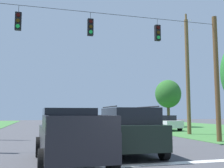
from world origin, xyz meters
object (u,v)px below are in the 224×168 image
Objects in this scene: suv_black at (128,129)px; utility_pole_mid_right at (188,73)px; tree_roadside_far_right at (168,94)px; distant_car_crossing_white at (164,123)px; distant_car_oncoming at (114,123)px; overhead_signal_span at (93,66)px; pickup_truck at (70,136)px.

suv_black is 0.48× the size of utility_pole_mid_right.
distant_car_crossing_white is at bearing -121.10° from tree_roadside_far_right.
distant_car_crossing_white is (8.40, 13.65, -0.27)m from suv_black.
distant_car_oncoming is at bearing 135.11° from utility_pole_mid_right.
overhead_signal_span is 5.91m from pickup_truck.
distant_car_crossing_white is 6.68m from utility_pole_mid_right.
overhead_signal_span reaches higher than suv_black.
pickup_truck reaches higher than distant_car_crossing_white.
distant_car_oncoming is at bearing 68.51° from overhead_signal_span.
pickup_truck reaches higher than distant_car_oncoming.
utility_pole_mid_right is (-0.24, -5.10, 4.31)m from distant_car_crossing_white.
overhead_signal_span is at bearing -111.49° from distant_car_oncoming.
utility_pole_mid_right is at bearing -44.89° from distant_car_oncoming.
pickup_truck is 2.96m from suv_black.
utility_pole_mid_right reaches higher than overhead_signal_span.
overhead_signal_span reaches higher than distant_car_crossing_white.
utility_pole_mid_right reaches higher than distant_car_oncoming.
suv_black is 16.03m from distant_car_crossing_white.
utility_pole_mid_right is at bearing 30.53° from overhead_signal_span.
pickup_truck is at bearing -124.95° from tree_roadside_far_right.
tree_roadside_far_right reaches higher than pickup_truck.
distant_car_crossing_white is at bearing 48.25° from overhead_signal_span.
pickup_truck is 1.23× the size of distant_car_oncoming.
pickup_truck is 0.53× the size of utility_pole_mid_right.
utility_pole_mid_right is (5.03, -5.01, 4.31)m from distant_car_oncoming.
utility_pole_mid_right is 1.74× the size of tree_roadside_far_right.
pickup_truck is 25.24m from tree_roadside_far_right.
pickup_truck is at bearing -137.39° from utility_pole_mid_right.
tree_roadside_far_right is at bearing 71.46° from utility_pole_mid_right.
distant_car_oncoming is 0.43× the size of utility_pole_mid_right.
utility_pole_mid_right is (8.17, 8.55, 4.04)m from suv_black.
tree_roadside_far_right is (12.67, 15.98, -0.23)m from overhead_signal_span.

